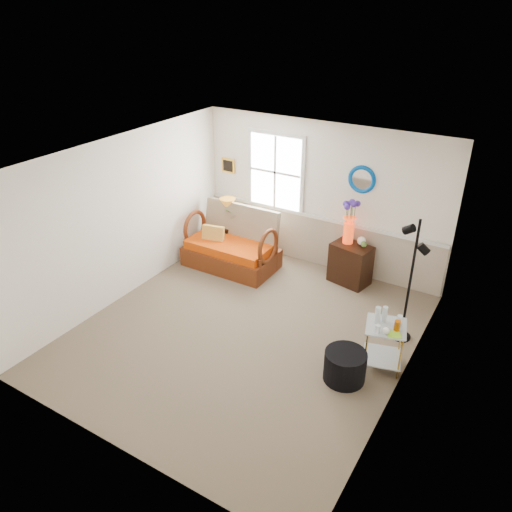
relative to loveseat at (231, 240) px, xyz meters
The scene contains 19 objects.
floor 2.12m from the loveseat, 50.72° to the right, with size 4.50×5.00×0.01m, color brown.
ceiling 2.91m from the loveseat, 50.72° to the right, with size 4.50×5.00×0.01m, color white.
walls 2.19m from the loveseat, 50.72° to the right, with size 4.51×5.01×2.60m.
wainscot 1.58m from the loveseat, 34.54° to the left, with size 4.46×0.02×0.90m, color tan.
chair_rail 1.62m from the loveseat, 34.24° to the left, with size 4.46×0.04×0.06m, color silver.
window 1.44m from the loveseat, 65.75° to the left, with size 1.14×0.06×1.44m, color white, non-canonical shape.
picture 1.49m from the loveseat, 124.85° to the left, with size 0.28×0.03×0.28m, color gold.
mirror 2.51m from the loveseat, 24.09° to the left, with size 0.47×0.47×0.07m, color #035EB2.
loveseat is the anchor object (origin of this frame).
throw_pillow 0.33m from the loveseat, 163.91° to the right, with size 0.40×0.10×0.40m, color orange, non-canonical shape.
lamp_stand 0.59m from the loveseat, 130.76° to the left, with size 0.32×0.32×0.57m, color black, non-canonical shape.
table_lamp 0.61m from the loveseat, 128.77° to the left, with size 0.30×0.30×0.54m, color #C37A20, non-canonical shape.
potted_plant 0.50m from the loveseat, 118.24° to the left, with size 0.33×0.36×0.28m, color #4E7831.
cabinet 2.14m from the loveseat, 15.47° to the left, with size 0.66×0.42×0.70m, color black, non-canonical shape.
flower_vase 2.12m from the loveseat, 18.06° to the left, with size 0.22×0.22×0.76m, color red, non-canonical shape.
side_table 3.49m from the loveseat, 21.27° to the right, with size 0.51×0.51×0.64m, color #B3872E, non-canonical shape.
tabletop_items 3.53m from the loveseat, 21.62° to the right, with size 0.41×0.41×0.24m, color silver, non-canonical shape.
floor_lamp 3.36m from the loveseat, ahead, with size 0.27×0.27×1.86m, color black, non-canonical shape.
ottoman 3.43m from the loveseat, 31.18° to the right, with size 0.54×0.54×0.41m, color black.
Camera 1 is at (3.23, -5.02, 4.42)m, focal length 35.00 mm.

